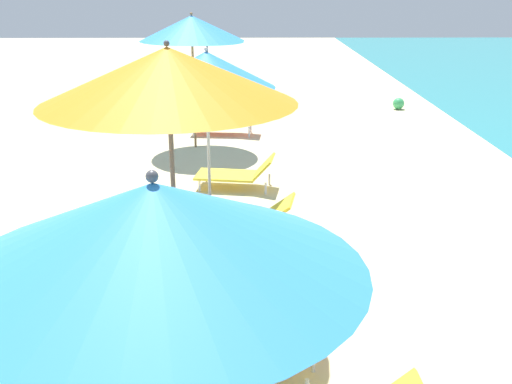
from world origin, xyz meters
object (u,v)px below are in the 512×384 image
Objects in this scene: lounger_fourth_inland at (243,215)px; umbrella_third at (168,76)px; lounger_fifth_shoreside at (225,121)px; umbrella_fourth at (206,70)px; umbrella_fifth at (192,28)px; umbrella_farthest at (207,35)px; lounger_third_shoreside at (228,250)px; lounger_farthest_shoreside at (231,96)px; lounger_third_inland at (249,348)px; lounger_fourth_shoreside at (237,173)px; umbrella_second at (155,229)px; beach_ball at (399,104)px.

umbrella_third is at bearing 82.00° from lounger_fourth_inland.
umbrella_fourth is at bearing 94.18° from lounger_fifth_shoreside.
umbrella_fifth is (-1.06, 4.88, 2.21)m from lounger_fourth_inland.
lounger_fourth_inland reaches higher than lounger_fifth_shoreside.
umbrella_third is 1.80× the size of lounger_fifth_shoreside.
umbrella_fifth is at bearing -91.52° from umbrella_farthest.
umbrella_third is at bearing 93.42° from lounger_fifth_shoreside.
lounger_third_shoreside is 10.40m from lounger_farthest_shoreside.
lounger_fourth_shoreside is at bearing -75.70° from lounger_third_inland.
umbrella_third is 1.95× the size of lounger_third_shoreside.
umbrella_farthest is (-1.06, 11.60, 1.77)m from lounger_third_inland.
lounger_third_shoreside is 0.53× the size of umbrella_fifth.
umbrella_third is 10.35m from umbrella_farthest.
lounger_farthest_shoreside reaches higher than lounger_fifth_shoreside.
lounger_fourth_inland is 0.66× the size of umbrella_farthest.
lounger_third_inland is 5.48m from lounger_fourth_shoreside.
lounger_fourth_inland is 5.46m from umbrella_fifth.
umbrella_fourth is 2.19m from lounger_fourth_shoreside.
lounger_farthest_shoreside is at bearing 81.19° from umbrella_fifth.
lounger_third_shoreside reaches higher than lounger_fourth_inland.
lounger_fourth_inland is (0.36, 5.44, -2.06)m from umbrella_second.
beach_ball is at bearing 163.45° from lounger_farthest_shoreside.
lounger_fourth_shoreside is 0.51× the size of umbrella_fifth.
umbrella_fourth reaches higher than lounger_fourth_inland.
umbrella_second is 4.72m from lounger_third_shoreside.
lounger_fifth_shoreside is at bearing 75.70° from lounger_farthest_shoreside.
lounger_fifth_shoreside is 2.89m from umbrella_farthest.
umbrella_third is 9.09× the size of beach_ball.
umbrella_second is 5.83m from lounger_fourth_inland.
umbrella_second is 1.64× the size of lounger_fifth_shoreside.
umbrella_third is 2.04× the size of lounger_fourth_shoreside.
umbrella_second is 0.94× the size of umbrella_fifth.
lounger_farthest_shoreside is (-0.40, 9.20, 0.02)m from lounger_fourth_inland.
lounger_third_shoreside is at bearing -85.16° from umbrella_farthest.
umbrella_second is 0.91× the size of umbrella_third.
umbrella_fourth is at bearing -86.45° from umbrella_farthest.
umbrella_farthest is (-0.98, 8.22, 1.80)m from lounger_fourth_inland.
umbrella_third reaches higher than beach_ball.
umbrella_third reaches higher than umbrella_fifth.
lounger_fourth_shoreside is 6.45m from umbrella_farthest.
umbrella_fourth is at bearing -69.89° from lounger_third_inland.
lounger_fourth_inland is at bearing 86.21° from umbrella_second.
lounger_third_inland is at bearing -82.08° from umbrella_fifth.
lounger_fifth_shoreside is (0.24, 8.13, -2.28)m from umbrella_third.
lounger_fourth_inland is at bearing 79.33° from lounger_farthest_shoreside.
umbrella_third is 1.23× the size of umbrella_farthest.
umbrella_fifth is 3.37m from umbrella_farthest.
umbrella_second is 2.94m from lounger_third_inland.
umbrella_second is at bearing -86.10° from umbrella_fifth.
lounger_third_inland is 11.78m from umbrella_farthest.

